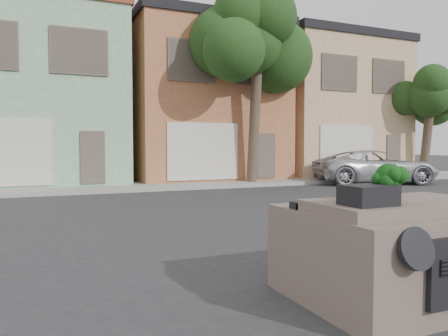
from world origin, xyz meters
TOP-DOWN VIEW (x-y plane):
  - ground_plane at (0.00, 0.00)m, footprint 120.00×120.00m
  - sidewalk at (0.00, 10.50)m, footprint 40.00×3.00m
  - townhouse_mint at (-3.50, 14.50)m, footprint 7.20×8.20m
  - townhouse_tan at (4.00, 14.50)m, footprint 7.20×8.20m
  - townhouse_beige at (11.50, 14.50)m, footprint 7.20×8.20m
  - silver_pickup at (10.33, 8.37)m, footprint 5.84×3.90m
  - tree_near at (5.00, 9.80)m, footprint 4.40×4.00m
  - tree_far at (15.00, 9.80)m, footprint 3.20×3.00m
  - car_dashboard at (0.00, -3.00)m, footprint 2.00×1.80m
  - instrument_hump at (-0.58, -3.35)m, footprint 0.48×0.38m
  - wiper_arm at (0.28, -2.62)m, footprint 0.69×0.15m
  - broccoli at (-0.25, -3.29)m, footprint 0.48×0.48m

SIDE VIEW (x-z plane):
  - ground_plane at x=0.00m, z-range 0.00..0.00m
  - silver_pickup at x=10.33m, z-range -0.74..0.74m
  - sidewalk at x=0.00m, z-range 0.00..0.15m
  - car_dashboard at x=0.00m, z-range 0.00..1.12m
  - wiper_arm at x=0.28m, z-range 1.12..1.14m
  - instrument_hump at x=-0.58m, z-range 1.12..1.32m
  - broccoli at x=-0.25m, z-range 1.12..1.54m
  - tree_far at x=15.00m, z-range 0.00..6.00m
  - townhouse_mint at x=-3.50m, z-range 0.00..7.55m
  - townhouse_tan at x=4.00m, z-range 0.00..7.55m
  - townhouse_beige at x=11.50m, z-range 0.00..7.55m
  - tree_near at x=5.00m, z-range 0.00..8.50m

